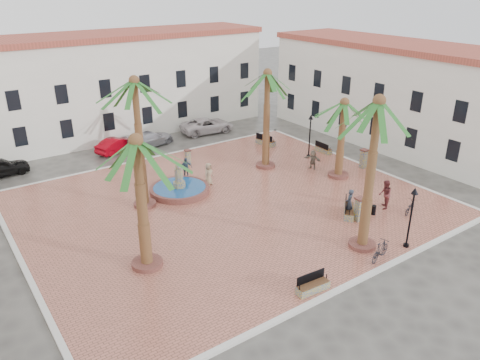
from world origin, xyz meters
The scene contains 36 objects.
ground centered at (0.00, 0.00, 0.00)m, with size 120.00×120.00×0.00m, color #56544F.
plaza centered at (0.00, 0.00, 0.07)m, with size 26.00×22.00×0.15m, color #B96854.
kerb_n centered at (0.00, 11.00, 0.08)m, with size 26.30×0.30×0.16m, color silver.
kerb_s centered at (0.00, -11.00, 0.08)m, with size 26.30×0.30×0.16m, color silver.
kerb_e centered at (13.00, 0.00, 0.08)m, with size 0.30×22.30×0.16m, color silver.
kerb_w centered at (-13.00, 0.00, 0.08)m, with size 0.30×22.30×0.16m, color silver.
building_north centered at (0.00, 19.99, 4.77)m, with size 30.40×7.40×9.50m.
building_east centered at (19.99, 2.00, 4.52)m, with size 7.40×26.40×9.00m.
fountain centered at (-1.82, 3.42, 0.45)m, with size 4.20×4.20×2.17m.
palm_nw centered at (-4.71, 2.90, 7.61)m, with size 4.80×4.80×8.65m.
palm_sw centered at (-7.61, -3.74, 6.23)m, with size 5.34×5.34×7.30m.
palm_s centered at (3.16, -8.95, 7.64)m, with size 4.98×4.98×8.71m.
palm_e centered at (9.51, -0.96, 5.12)m, with size 5.07×5.07×6.10m.
palm_ne centered at (6.21, 3.85, 6.78)m, with size 5.02×5.02×7.82m.
bench_s centered at (-1.98, -10.38, 0.41)m, with size 1.79×0.66×0.93m.
bench_se centered at (5.38, -5.86, 0.44)m, with size 1.86×1.79×1.04m.
bench_e centered at (12.38, 3.61, 0.41)m, with size 0.59×1.74×0.91m.
bench_ne centered at (9.47, 8.03, 0.44)m, with size 1.05×2.02×1.02m.
lamppost_s centered at (5.19, -10.40, 2.62)m, with size 0.40×0.40×3.65m.
lamppost_e centered at (10.59, 3.52, 2.62)m, with size 0.40×0.40×3.64m.
bollard_se centered at (5.32, -6.73, 0.96)m, with size 0.61×0.61×1.56m.
bollard_n centered at (1.27, 7.73, 0.82)m, with size 0.47×0.47×1.29m.
bollard_e centered at (12.40, -0.87, 0.96)m, with size 0.57×0.57×1.55m.
litter_bin centered at (6.74, -6.71, 0.46)m, with size 0.32×0.32×0.62m, color black.
cyclist_a centered at (5.27, -5.94, 1.07)m, with size 0.67×0.44×1.84m, color #2D3645.
bicycle_a centered at (8.82, -7.91, 0.57)m, with size 0.55×1.58×0.83m, color black.
cyclist_b centered at (8.02, -6.50, 1.13)m, with size 0.95×0.74×1.95m, color maroon.
bicycle_b centered at (2.90, -10.40, 0.70)m, with size 0.52×1.83×1.10m, color black.
pedestrian_fountain_a centered at (0.58, 3.39, 0.98)m, with size 0.81×0.53×1.66m, color #9D8465.
pedestrian_fountain_b centered at (-0.25, 5.30, 1.00)m, with size 0.99×0.41×1.70m, color #35475A.
pedestrian_north centered at (-2.19, 10.40, 0.97)m, with size 1.06×0.61×1.65m, color #47474B.
pedestrian_east centered at (8.99, 1.34, 0.92)m, with size 1.42×0.45×1.53m, color #716759.
car_black centered at (-11.57, 14.29, 0.72)m, with size 1.69×4.21×1.43m, color black.
car_red centered at (-2.11, 14.39, 0.65)m, with size 1.38×3.95×1.30m, color #9C010F.
car_silver centered at (0.92, 14.15, 0.68)m, with size 1.91×4.70×1.36m, color silver.
car_white centered at (7.31, 14.66, 0.73)m, with size 2.43×5.26×1.46m, color silver.
Camera 1 is at (-15.59, -23.66, 14.10)m, focal length 35.00 mm.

